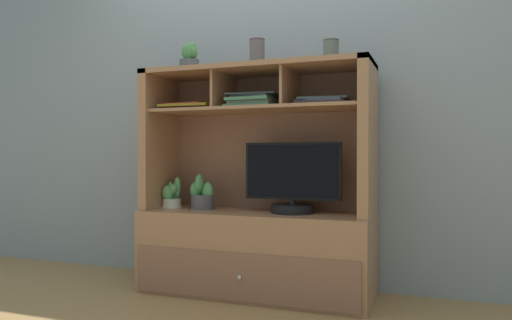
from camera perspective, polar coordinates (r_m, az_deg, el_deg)
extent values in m
cube|color=#987546|center=(3.13, 0.00, -15.47)|extent=(6.00, 6.00, 0.02)
cube|color=gray|center=(3.32, 1.73, 10.03)|extent=(6.00, 0.02, 2.80)
cube|color=#A2724D|center=(3.07, 0.00, -10.74)|extent=(1.42, 0.51, 0.51)
cube|color=#865C45|center=(2.85, -1.87, -13.56)|extent=(1.37, 0.01, 0.28)
sphere|color=silver|center=(2.84, -1.97, -13.61)|extent=(0.02, 0.02, 0.02)
cube|color=#A2724D|center=(3.31, -11.16, 2.24)|extent=(0.06, 0.44, 0.89)
cube|color=#A2724D|center=(2.84, 13.01, 2.51)|extent=(0.06, 0.44, 0.89)
cube|color=#865C45|center=(3.21, 1.32, 2.04)|extent=(1.36, 0.02, 0.86)
cube|color=#A2724D|center=(3.05, 0.00, 10.52)|extent=(1.42, 0.44, 0.03)
cube|color=#A2724D|center=(3.02, 0.00, 5.93)|extent=(1.30, 0.40, 0.02)
cube|color=#A2724D|center=(3.12, -3.79, 7.99)|extent=(0.02, 0.38, 0.22)
cube|color=#A2724D|center=(2.97, 3.98, 8.37)|extent=(0.02, 0.38, 0.22)
cylinder|color=black|center=(2.95, 4.29, -5.72)|extent=(0.26, 0.26, 0.05)
cylinder|color=black|center=(2.95, 4.29, -4.94)|extent=(0.04, 0.04, 0.03)
cube|color=black|center=(2.93, 4.29, -1.29)|extent=(0.59, 0.03, 0.34)
cube|color=black|center=(2.92, 4.20, -1.30)|extent=(0.56, 0.00, 0.31)
cylinder|color=#545152|center=(3.17, -6.27, -4.89)|extent=(0.15, 0.15, 0.09)
cylinder|color=#545152|center=(3.18, -6.27, -5.66)|extent=(0.17, 0.17, 0.01)
ellipsoid|color=#4D9956|center=(3.14, -5.74, -3.71)|extent=(0.08, 0.06, 0.12)
ellipsoid|color=#4D9956|center=(3.19, -6.14, -3.37)|extent=(0.06, 0.07, 0.08)
ellipsoid|color=#4D9956|center=(3.18, -7.09, -3.53)|extent=(0.07, 0.07, 0.11)
ellipsoid|color=#4D9956|center=(3.14, -6.65, -2.65)|extent=(0.05, 0.07, 0.11)
cylinder|color=beige|center=(3.28, -9.79, -5.00)|extent=(0.12, 0.12, 0.06)
cylinder|color=beige|center=(3.28, -9.79, -5.46)|extent=(0.14, 0.14, 0.01)
ellipsoid|color=#559957|center=(3.26, -9.19, -3.09)|extent=(0.05, 0.04, 0.13)
ellipsoid|color=#559957|center=(3.29, -9.29, -3.52)|extent=(0.05, 0.05, 0.12)
ellipsoid|color=#559957|center=(3.30, -9.72, -3.98)|extent=(0.06, 0.05, 0.07)
ellipsoid|color=#559957|center=(3.28, -9.99, -3.58)|extent=(0.04, 0.05, 0.12)
ellipsoid|color=#559957|center=(3.26, -10.31, -3.84)|extent=(0.07, 0.07, 0.11)
ellipsoid|color=#559957|center=(3.25, -9.68, -3.34)|extent=(0.06, 0.06, 0.06)
cube|color=#A12F27|center=(3.22, -7.51, 5.84)|extent=(0.27, 0.27, 0.01)
cube|color=maroon|center=(3.23, -7.66, 5.97)|extent=(0.34, 0.20, 0.01)
cube|color=#B39327|center=(3.22, -7.59, 6.21)|extent=(0.35, 0.30, 0.02)
cube|color=#A33A21|center=(3.23, -7.83, 6.43)|extent=(0.29, 0.26, 0.01)
cube|color=#392B38|center=(2.91, 7.96, 6.47)|extent=(0.30, 0.30, 0.02)
cube|color=#595C64|center=(2.91, 7.91, 6.80)|extent=(0.31, 0.27, 0.02)
cube|color=slate|center=(2.91, 7.95, 7.10)|extent=(0.31, 0.22, 0.01)
cube|color=#467E59|center=(3.01, -0.41, 6.30)|extent=(0.29, 0.26, 0.02)
cube|color=beige|center=(3.02, -0.38, 6.63)|extent=(0.26, 0.21, 0.02)
cube|color=#4C7F5B|center=(3.02, -0.28, 7.00)|extent=(0.27, 0.29, 0.02)
cube|color=slate|center=(3.01, -0.23, 7.35)|extent=(0.25, 0.23, 0.02)
cube|color=#29393F|center=(3.01, -0.19, 7.58)|extent=(0.32, 0.28, 0.01)
cylinder|color=#4E5359|center=(3.25, -7.80, 10.86)|extent=(0.13, 0.13, 0.08)
cylinder|color=#4E5359|center=(3.25, -7.79, 10.26)|extent=(0.15, 0.15, 0.01)
ellipsoid|color=#468541|center=(3.26, -7.36, 12.36)|extent=(0.05, 0.07, 0.08)
ellipsoid|color=#468541|center=(3.29, -7.56, 12.66)|extent=(0.07, 0.06, 0.11)
ellipsoid|color=#468541|center=(3.28, -8.12, 12.06)|extent=(0.04, 0.08, 0.07)
ellipsoid|color=#468541|center=(3.25, -8.06, 12.43)|extent=(0.08, 0.05, 0.10)
cylinder|color=#5B5357|center=(3.09, 0.13, 12.28)|extent=(0.09, 0.09, 0.17)
torus|color=#5B5357|center=(3.11, 0.13, 13.93)|extent=(0.10, 0.10, 0.01)
cylinder|color=#576156|center=(2.96, 8.79, 12.38)|extent=(0.09, 0.09, 0.13)
torus|color=#576156|center=(2.98, 8.79, 13.72)|extent=(0.09, 0.09, 0.01)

